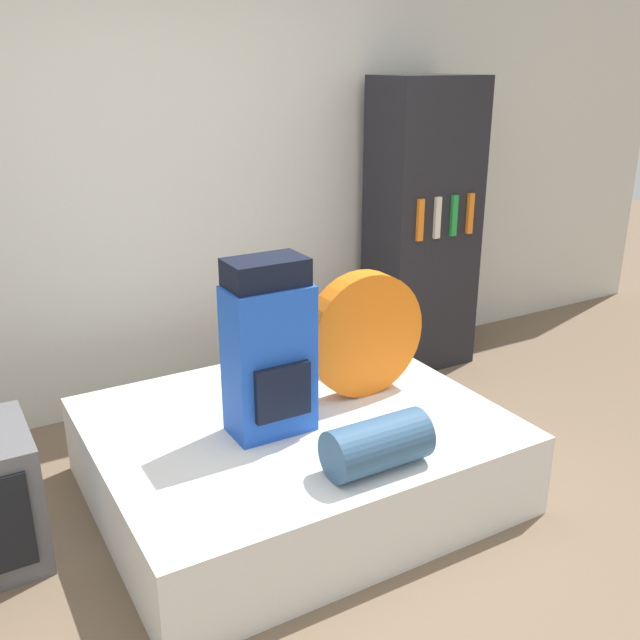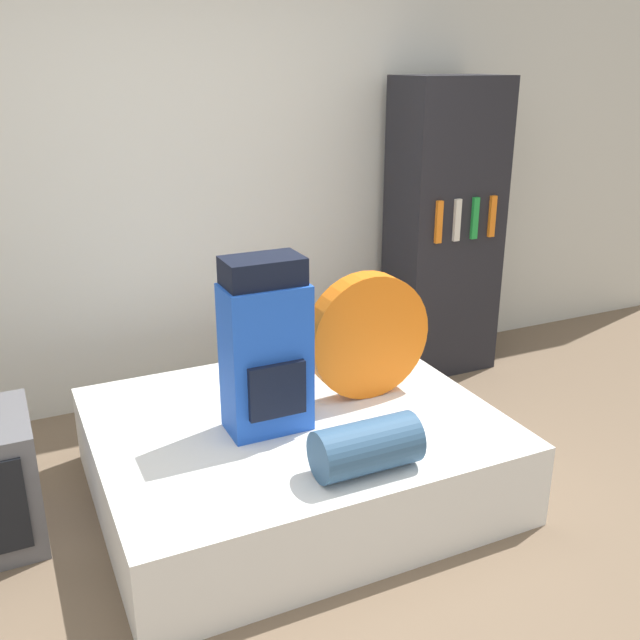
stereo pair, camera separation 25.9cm
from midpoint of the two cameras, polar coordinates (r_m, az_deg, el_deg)
The scene contains 7 objects.
ground_plane at distance 3.05m, azimuth 3.60°, elevation -19.25°, with size 16.00×16.00×0.00m, color brown.
wall_back at distance 4.16m, azimuth -8.75°, elevation 11.09°, with size 8.00×0.05×2.60m.
bed at distance 3.40m, azimuth 0.13°, elevation -10.62°, with size 1.78×1.47×0.39m.
backpack at distance 3.05m, azimuth -1.93°, elevation -2.35°, with size 0.36×0.25×0.78m.
tent_bag at distance 3.41m, azimuth 5.98°, elevation -1.27°, with size 0.61×0.11×0.61m.
sleeping_roll at distance 2.87m, azimuth 6.36°, elevation -10.10°, with size 0.43×0.21×0.21m.
bookshelf at distance 4.62m, azimuth 11.48°, elevation 7.10°, with size 0.65×0.45×1.85m.
Camera 2 is at (-1.05, -2.12, 1.93)m, focal length 40.00 mm.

